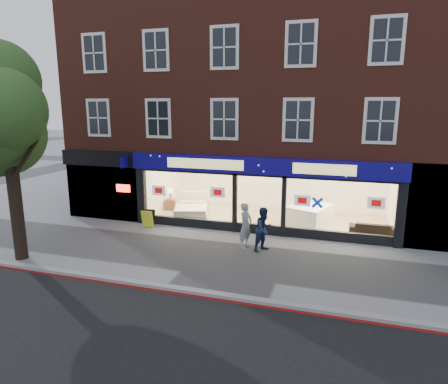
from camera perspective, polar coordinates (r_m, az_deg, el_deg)
The scene contains 13 objects.
ground at distance 14.40m, azimuth 2.24°, elevation -9.60°, with size 120.00×120.00×0.00m, color gray.
kerb_line at distance 11.70m, azimuth -1.88°, elevation -15.01°, with size 60.00×0.10×0.01m, color #8C0A07.
kerb_stone at distance 11.84m, azimuth -1.56°, elevation -14.36°, with size 60.00×0.25×0.12m, color gray.
showroom_floor at distance 19.23m, azimuth 6.35°, elevation -3.81°, with size 11.00×4.50×0.10m, color tan.
building at distance 20.17m, azimuth 7.73°, elevation 15.92°, with size 19.00×8.26×10.30m.
street_tree at distance 15.36m, azimuth -28.89°, elevation 9.20°, with size 4.00×3.20×6.60m.
display_bed at distance 19.26m, azimuth -4.65°, elevation -2.65°, with size 2.06×2.30×1.08m.
bedside_table at distance 20.67m, azimuth -7.64°, elevation -1.76°, with size 0.45×0.45×0.55m, color brown.
mattress_stack at distance 18.73m, azimuth 12.13°, elevation -3.05°, with size 2.17×2.42×0.79m.
sofa at distance 17.67m, azimuth 20.42°, elevation -4.93°, with size 1.83×0.71×0.53m, color black.
a_board at distance 18.18m, azimuth -10.75°, elevation -3.75°, with size 0.52×0.34×0.81m, color yellow.
pedestrian_grey at distance 15.25m, azimuth 3.12°, elevation -4.84°, with size 0.64×0.42×1.76m, color #95999C.
pedestrian_blue at distance 15.02m, azimuth 5.75°, elevation -5.32°, with size 0.81×0.63×1.68m, color #182644.
Camera 1 is at (3.45, -12.90, 5.39)m, focal length 32.00 mm.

